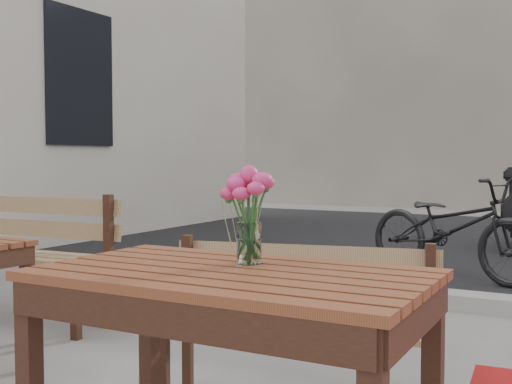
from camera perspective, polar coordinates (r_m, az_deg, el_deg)
street at (r=7.16m, az=19.03°, el=-5.99°), size 30.00×8.12×0.12m
main_table at (r=2.10m, az=-2.20°, el=-10.35°), size 1.25×0.73×0.77m
main_bench at (r=2.95m, az=3.87°, el=-9.90°), size 1.30×0.63×0.78m
main_vase at (r=2.17m, az=-0.63°, el=-0.97°), size 0.18×0.18×0.33m
second_bench at (r=4.78m, az=-19.93°, el=-4.12°), size 1.49×0.53×0.91m
bicycle at (r=6.31m, az=16.97°, el=-3.03°), size 1.93×1.30×0.96m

